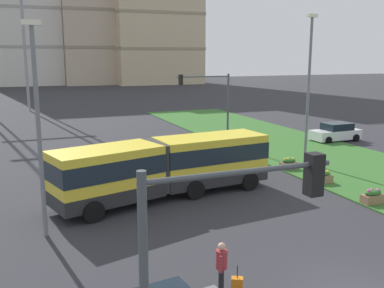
{
  "coord_description": "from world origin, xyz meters",
  "views": [
    {
      "loc": [
        -9.22,
        -9.41,
        7.34
      ],
      "look_at": [
        0.2,
        14.02,
        2.2
      ],
      "focal_mm": 40.91,
      "sensor_mm": 36.0,
      "label": 1
    }
  ],
  "objects": [
    {
      "name": "rolling_suitcase",
      "position": [
        -3.3,
        1.58,
        0.31
      ],
      "size": [
        0.43,
        0.39,
        0.97
      ],
      "color": "orange",
      "rests_on": "ground"
    },
    {
      "name": "streetlight_left",
      "position": [
        -8.5,
        8.61,
        4.77
      ],
      "size": [
        0.7,
        0.28,
        8.65
      ],
      "color": "slate",
      "rests_on": "ground"
    },
    {
      "name": "streetlight_median",
      "position": [
        8.82,
        14.74,
        5.42
      ],
      "size": [
        0.7,
        0.28,
        9.94
      ],
      "color": "slate",
      "rests_on": "ground"
    },
    {
      "name": "traffic_light_far_right",
      "position": [
        5.05,
        22.0,
        4.11
      ],
      "size": [
        4.43,
        0.28,
        5.91
      ],
      "color": "#474C51",
      "rests_on": "ground"
    },
    {
      "name": "flower_planter_3",
      "position": [
        6.92,
        10.42,
        0.43
      ],
      "size": [
        1.1,
        0.56,
        0.74
      ],
      "color": "#937051",
      "rests_on": "grass_median"
    },
    {
      "name": "flower_planter_2",
      "position": [
        6.92,
        6.58,
        0.43
      ],
      "size": [
        1.1,
        0.56,
        0.74
      ],
      "color": "#937051",
      "rests_on": "grass_median"
    },
    {
      "name": "traffic_light_near_left",
      "position": [
        -6.27,
        -3.0,
        3.86
      ],
      "size": [
        3.67,
        0.28,
        5.57
      ],
      "color": "#474C51",
      "rests_on": "ground"
    },
    {
      "name": "car_white_van",
      "position": [
        16.36,
        20.67,
        0.75
      ],
      "size": [
        4.45,
        2.12,
        1.58
      ],
      "color": "silver",
      "rests_on": "ground"
    },
    {
      "name": "articulated_bus",
      "position": [
        -2.3,
        11.53,
        1.65
      ],
      "size": [
        12.05,
        4.63,
        3.0
      ],
      "color": "yellow",
      "rests_on": "ground"
    },
    {
      "name": "flower_planter_4",
      "position": [
        6.92,
        11.14,
        0.43
      ],
      "size": [
        1.1,
        0.56,
        0.74
      ],
      "color": "#937051",
      "rests_on": "grass_median"
    },
    {
      "name": "pedestrian_crossing",
      "position": [
        -3.75,
        1.78,
        1.0
      ],
      "size": [
        0.36,
        0.51,
        1.74
      ],
      "color": "black",
      "rests_on": "ground"
    },
    {
      "name": "flower_planter_5",
      "position": [
        6.92,
        13.86,
        0.43
      ],
      "size": [
        1.1,
        0.56,
        0.74
      ],
      "color": "#937051",
      "rests_on": "grass_median"
    }
  ]
}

